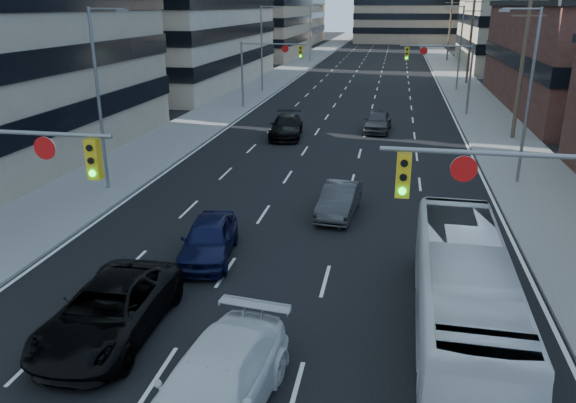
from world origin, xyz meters
The scene contains 25 objects.
road_surface centered at (0.00, 130.00, 0.01)m, with size 18.00×300.00×0.02m, color black.
sidewalk_left centered at (-11.50, 130.00, 0.07)m, with size 5.00×300.00×0.15m, color slate.
sidewalk_right centered at (11.50, 130.00, 0.07)m, with size 5.00×300.00×0.15m, color slate.
office_left_far centered at (-24.00, 100.00, 8.00)m, with size 20.00×30.00×16.00m, color gray.
office_right_far centered at (25.00, 88.00, 7.00)m, with size 22.00×28.00×14.00m, color gray.
bg_block_left centered at (-28.00, 140.00, 10.00)m, with size 24.00×24.00×20.00m, color #ADA089.
bg_block_right centered at (32.00, 130.00, 6.00)m, with size 22.00×22.00×12.00m, color gray.
signal_near_right centered at (7.45, 8.00, 4.33)m, with size 6.59×0.33×6.00m.
signal_far_left centered at (-7.68, 45.00, 4.30)m, with size 6.09×0.33×6.00m.
signal_far_right centered at (7.68, 45.00, 4.30)m, with size 6.09×0.33×6.00m.
utility_pole_block centered at (12.20, 36.00, 5.78)m, with size 2.20×0.28×11.00m.
utility_pole_midblock centered at (12.20, 66.00, 5.78)m, with size 2.20×0.28×11.00m.
utility_pole_distant centered at (12.20, 96.00, 5.78)m, with size 2.20×0.28×11.00m.
streetlight_left_near centered at (-10.34, 20.00, 5.05)m, with size 2.03×0.22×9.00m.
streetlight_left_mid centered at (-10.34, 55.00, 5.05)m, with size 2.03×0.22×9.00m.
streetlight_left_far centered at (-10.34, 90.00, 5.05)m, with size 2.03×0.22×9.00m.
streetlight_right_near centered at (10.34, 25.00, 5.05)m, with size 2.03×0.22×9.00m.
streetlight_right_far centered at (10.34, 60.00, 5.05)m, with size 2.03×0.22×9.00m.
black_pickup centered at (-3.89, 7.50, 0.80)m, with size 2.67×5.79×1.61m, color black.
white_van centered at (0.12, 4.76, 0.83)m, with size 2.32×5.71×1.66m, color silver.
transit_bus centered at (6.00, 9.18, 1.43)m, with size 2.41×10.28×2.86m, color silver.
sedan_blue centered at (-2.76, 13.10, 0.77)m, with size 1.83×4.54×1.55m, color black.
sedan_grey_center centered at (1.60, 18.64, 0.71)m, with size 1.49×4.28×1.41m, color #313033.
sedan_black_far centered at (-3.77, 33.86, 0.78)m, with size 2.20×5.40×1.57m, color black.
sedan_grey_right centered at (2.65, 37.02, 0.79)m, with size 1.87×4.65×1.58m, color #363639.
Camera 1 is at (3.77, -5.42, 9.09)m, focal length 35.00 mm.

